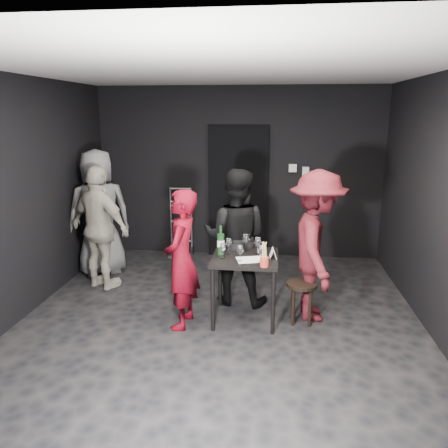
# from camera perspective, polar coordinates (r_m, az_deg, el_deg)

# --- Properties ---
(floor) EXTENTS (4.50, 5.00, 0.02)m
(floor) POSITION_cam_1_polar(r_m,az_deg,el_deg) (5.01, -0.60, -12.76)
(floor) COLOR black
(floor) RESTS_ON ground
(ceiling) EXTENTS (4.50, 5.00, 0.02)m
(ceiling) POSITION_cam_1_polar(r_m,az_deg,el_deg) (4.49, -0.69, 19.66)
(ceiling) COLOR silver
(ceiling) RESTS_ON ground
(wall_back) EXTENTS (4.50, 0.04, 2.70)m
(wall_back) POSITION_cam_1_polar(r_m,az_deg,el_deg) (7.01, 1.92, 6.66)
(wall_back) COLOR black
(wall_back) RESTS_ON ground
(wall_front) EXTENTS (4.50, 0.04, 2.70)m
(wall_front) POSITION_cam_1_polar(r_m,az_deg,el_deg) (2.21, -8.86, -10.70)
(wall_front) COLOR black
(wall_front) RESTS_ON ground
(wall_left) EXTENTS (0.04, 5.00, 2.70)m
(wall_left) POSITION_cam_1_polar(r_m,az_deg,el_deg) (5.33, -25.45, 2.84)
(wall_left) COLOR black
(wall_left) RESTS_ON ground
(wall_right) EXTENTS (0.04, 5.00, 2.70)m
(wall_right) POSITION_cam_1_polar(r_m,az_deg,el_deg) (4.83, 26.89, 1.64)
(wall_right) COLOR black
(wall_right) RESTS_ON ground
(doorway) EXTENTS (0.95, 0.10, 2.10)m
(doorway) POSITION_cam_1_polar(r_m,az_deg,el_deg) (7.00, 1.86, 4.16)
(doorway) COLOR black
(doorway) RESTS_ON ground
(wallbox_upper) EXTENTS (0.12, 0.06, 0.12)m
(wallbox_upper) POSITION_cam_1_polar(r_m,az_deg,el_deg) (6.94, 8.96, 7.24)
(wallbox_upper) COLOR #B7B7B2
(wallbox_upper) RESTS_ON wall_back
(wallbox_lower) EXTENTS (0.10, 0.06, 0.14)m
(wallbox_lower) POSITION_cam_1_polar(r_m,az_deg,el_deg) (6.95, 10.60, 6.77)
(wallbox_lower) COLOR #B7B7B2
(wallbox_lower) RESTS_ON wall_back
(hand_truck) EXTENTS (0.38, 0.33, 1.13)m
(hand_truck) POSITION_cam_1_polar(r_m,az_deg,el_deg) (7.22, -5.60, -2.46)
(hand_truck) COLOR #B2B2B7
(hand_truck) RESTS_ON floor
(tasting_table) EXTENTS (0.72, 0.72, 0.75)m
(tasting_table) POSITION_cam_1_polar(r_m,az_deg,el_deg) (4.86, 2.77, -5.32)
(tasting_table) COLOR black
(tasting_table) RESTS_ON floor
(stool) EXTENTS (0.34, 0.34, 0.47)m
(stool) POSITION_cam_1_polar(r_m,az_deg,el_deg) (4.95, 10.11, -8.63)
(stool) COLOR black
(stool) RESTS_ON floor
(server_red) EXTENTS (0.39, 0.58, 1.53)m
(server_red) POSITION_cam_1_polar(r_m,az_deg,el_deg) (4.70, -5.58, -4.55)
(server_red) COLOR maroon
(server_red) RESTS_ON floor
(woman_black) EXTENTS (0.94, 0.59, 1.83)m
(woman_black) POSITION_cam_1_polar(r_m,az_deg,el_deg) (5.24, 1.52, -0.83)
(woman_black) COLOR black
(woman_black) RESTS_ON floor
(man_maroon) EXTENTS (0.62, 1.26, 1.91)m
(man_maroon) POSITION_cam_1_polar(r_m,az_deg,el_deg) (4.93, 12.06, -1.60)
(man_maroon) COLOR #54131A
(man_maroon) RESTS_ON floor
(bystander_cream) EXTENTS (1.16, 0.90, 1.79)m
(bystander_cream) POSITION_cam_1_polar(r_m,az_deg,el_deg) (5.91, -15.90, 0.16)
(bystander_cream) COLOR #BEB49F
(bystander_cream) RESTS_ON floor
(bystander_grey) EXTENTS (1.21, 1.08, 2.18)m
(bystander_grey) POSITION_cam_1_polar(r_m,az_deg,el_deg) (6.41, -16.09, 3.00)
(bystander_grey) COLOR slate
(bystander_grey) RESTS_ON floor
(tasting_mat) EXTENTS (0.37, 0.29, 0.00)m
(tasting_mat) POSITION_cam_1_polar(r_m,az_deg,el_deg) (4.71, 3.66, -4.66)
(tasting_mat) COLOR white
(tasting_mat) RESTS_ON tasting_table
(wine_glass_a) EXTENTS (0.09, 0.09, 0.18)m
(wine_glass_a) POSITION_cam_1_polar(r_m,az_deg,el_deg) (4.73, -0.17, -3.43)
(wine_glass_a) COLOR white
(wine_glass_a) RESTS_ON tasting_table
(wine_glass_b) EXTENTS (0.10, 0.10, 0.20)m
(wine_glass_b) POSITION_cam_1_polar(r_m,az_deg,el_deg) (4.85, 0.64, -2.85)
(wine_glass_b) COLOR white
(wine_glass_b) RESTS_ON tasting_table
(wine_glass_c) EXTENTS (0.10, 0.10, 0.22)m
(wine_glass_c) POSITION_cam_1_polar(r_m,az_deg,el_deg) (4.97, 2.85, -2.36)
(wine_glass_c) COLOR white
(wine_glass_c) RESTS_ON tasting_table
(wine_glass_d) EXTENTS (0.09, 0.09, 0.19)m
(wine_glass_d) POSITION_cam_1_polar(r_m,az_deg,el_deg) (4.64, 2.12, -3.75)
(wine_glass_d) COLOR white
(wine_glass_d) RESTS_ON tasting_table
(wine_glass_e) EXTENTS (0.09, 0.09, 0.21)m
(wine_glass_e) POSITION_cam_1_polar(r_m,az_deg,el_deg) (4.59, 4.87, -3.84)
(wine_glass_e) COLOR white
(wine_glass_e) RESTS_ON tasting_table
(wine_glass_f) EXTENTS (0.10, 0.10, 0.21)m
(wine_glass_f) POSITION_cam_1_polar(r_m,az_deg,el_deg) (4.86, 4.42, -2.78)
(wine_glass_f) COLOR white
(wine_glass_f) RESTS_ON tasting_table
(wine_bottle) EXTENTS (0.08, 0.08, 0.33)m
(wine_bottle) POSITION_cam_1_polar(r_m,az_deg,el_deg) (4.84, -0.43, -2.54)
(wine_bottle) COLOR black
(wine_bottle) RESTS_ON tasting_table
(breadstick_cup) EXTENTS (0.09, 0.09, 0.28)m
(breadstick_cup) POSITION_cam_1_polar(r_m,az_deg,el_deg) (4.48, 5.31, -4.03)
(breadstick_cup) COLOR red
(breadstick_cup) RESTS_ON tasting_table
(reserved_card) EXTENTS (0.09, 0.14, 0.11)m
(reserved_card) POSITION_cam_1_polar(r_m,az_deg,el_deg) (4.79, 6.23, -3.77)
(reserved_card) COLOR white
(reserved_card) RESTS_ON tasting_table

